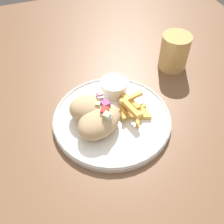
# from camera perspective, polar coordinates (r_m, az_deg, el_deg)

# --- Properties ---
(ground_plane) EXTENTS (10.00, 10.00, 0.00)m
(ground_plane) POSITION_cam_1_polar(r_m,az_deg,el_deg) (1.29, -2.56, -20.95)
(ground_plane) COLOR #38332D
(table) EXTENTS (1.33, 1.33, 0.71)m
(table) POSITION_cam_1_polar(r_m,az_deg,el_deg) (0.73, -4.25, -3.05)
(table) COLOR brown
(table) RESTS_ON ground_plane
(plate) EXTENTS (0.29, 0.29, 0.02)m
(plate) POSITION_cam_1_polar(r_m,az_deg,el_deg) (0.65, 0.00, -1.42)
(plate) COLOR white
(plate) RESTS_ON table
(pita_sandwich_near) EXTENTS (0.14, 0.13, 0.06)m
(pita_sandwich_near) POSITION_cam_1_polar(r_m,az_deg,el_deg) (0.60, -2.94, -2.01)
(pita_sandwich_near) COLOR tan
(pita_sandwich_near) RESTS_ON plate
(pita_sandwich_far) EXTENTS (0.13, 0.12, 0.06)m
(pita_sandwich_far) POSITION_cam_1_polar(r_m,az_deg,el_deg) (0.63, -4.61, 0.67)
(pita_sandwich_far) COLOR tan
(pita_sandwich_far) RESTS_ON plate
(fries_pile) EXTENTS (0.09, 0.10, 0.04)m
(fries_pile) POSITION_cam_1_polar(r_m,az_deg,el_deg) (0.65, 4.42, 0.80)
(fries_pile) COLOR gold
(fries_pile) RESTS_ON plate
(sauce_ramekin) EXTENTS (0.07, 0.07, 0.04)m
(sauce_ramekin) POSITION_cam_1_polar(r_m,az_deg,el_deg) (0.69, 0.45, 5.57)
(sauce_ramekin) COLOR white
(sauce_ramekin) RESTS_ON plate
(water_glass) EXTENTS (0.08, 0.08, 0.11)m
(water_glass) POSITION_cam_1_polar(r_m,az_deg,el_deg) (0.80, 13.34, 12.32)
(water_glass) COLOR tan
(water_glass) RESTS_ON table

